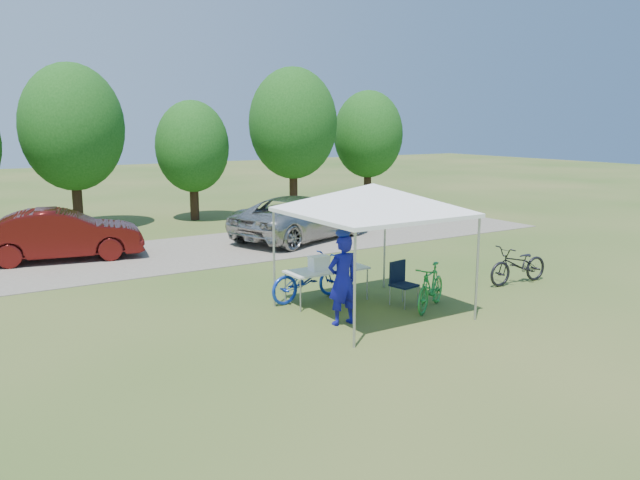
% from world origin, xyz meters
% --- Properties ---
extents(ground, '(100.00, 100.00, 0.00)m').
position_xyz_m(ground, '(0.00, 0.00, 0.00)').
color(ground, '#2D5119').
rests_on(ground, ground).
extents(gravel_strip, '(24.00, 5.00, 0.02)m').
position_xyz_m(gravel_strip, '(0.00, 8.00, 0.01)').
color(gravel_strip, gray).
rests_on(gravel_strip, ground).
extents(canopy, '(4.53, 4.53, 3.00)m').
position_xyz_m(canopy, '(0.00, 0.00, 2.65)').
color(canopy, '#A5A5AA').
rests_on(canopy, ground).
extents(treeline, '(24.89, 4.28, 6.30)m').
position_xyz_m(treeline, '(-0.29, 14.05, 3.53)').
color(treeline, '#382314').
rests_on(treeline, ground).
extents(folding_table, '(1.85, 0.77, 0.76)m').
position_xyz_m(folding_table, '(-0.35, 1.19, 0.72)').
color(folding_table, white).
rests_on(folding_table, ground).
extents(folding_chair, '(0.56, 0.58, 0.96)m').
position_xyz_m(folding_chair, '(0.93, 0.18, 0.57)').
color(folding_chair, black).
rests_on(folding_chair, ground).
extents(cooler, '(0.43, 0.29, 0.31)m').
position_xyz_m(cooler, '(-0.55, 1.19, 0.92)').
color(cooler, white).
rests_on(cooler, folding_table).
extents(ice_cream_cup, '(0.07, 0.07, 0.05)m').
position_xyz_m(ice_cream_cup, '(0.24, 1.14, 0.78)').
color(ice_cream_cup, '#D8F238').
rests_on(ice_cream_cup, folding_table).
extents(cyclist, '(0.66, 0.44, 1.80)m').
position_xyz_m(cyclist, '(-0.93, -0.28, 0.90)').
color(cyclist, '#111290').
rests_on(cyclist, ground).
extents(bike_blue, '(2.01, 0.88, 1.03)m').
position_xyz_m(bike_blue, '(-0.62, 1.56, 0.51)').
color(bike_blue, '#1537BB').
rests_on(bike_blue, ground).
extents(bike_green, '(1.64, 1.22, 0.98)m').
position_xyz_m(bike_green, '(1.23, -0.46, 0.49)').
color(bike_green, '#1D8332').
rests_on(bike_green, ground).
extents(bike_dark, '(1.86, 0.72, 0.97)m').
position_xyz_m(bike_dark, '(4.55, 0.01, 0.48)').
color(bike_dark, black).
rests_on(bike_dark, ground).
extents(minivan, '(5.85, 4.10, 1.48)m').
position_xyz_m(minivan, '(3.05, 8.02, 0.76)').
color(minivan, '#A8A8A4').
rests_on(minivan, gravel_strip).
extents(sedan, '(4.68, 2.35, 1.47)m').
position_xyz_m(sedan, '(-4.53, 8.85, 0.76)').
color(sedan, '#4E0F0D').
rests_on(sedan, gravel_strip).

